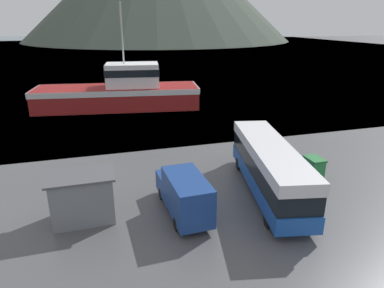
{
  "coord_description": "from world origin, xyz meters",
  "views": [
    {
      "loc": [
        -9.12,
        -8.46,
        10.41
      ],
      "look_at": [
        -2.66,
        13.76,
        2.0
      ],
      "focal_mm": 32.0,
      "sensor_mm": 36.0,
      "label": 1
    }
  ],
  "objects": [
    {
      "name": "delivery_van",
      "position": [
        -4.8,
        8.01,
        1.3
      ],
      "size": [
        2.09,
        5.66,
        2.48
      ],
      "rotation": [
        0.0,
        0.0,
        0.03
      ],
      "color": "navy",
      "rests_on": "ground"
    },
    {
      "name": "water_surface",
      "position": [
        0.0,
        138.58,
        0.0
      ],
      "size": [
        240.0,
        240.0,
        0.0
      ],
      "primitive_type": "plane",
      "color": "#475B6B",
      "rests_on": "ground"
    },
    {
      "name": "fishing_boat",
      "position": [
        -5.9,
        34.42,
        2.06
      ],
      "size": [
        20.45,
        8.5,
        12.43
      ],
      "rotation": [
        0.0,
        0.0,
        1.43
      ],
      "color": "maroon",
      "rests_on": "water_surface"
    },
    {
      "name": "tour_bus",
      "position": [
        0.96,
        8.97,
        1.82
      ],
      "size": [
        4.54,
        11.02,
        3.23
      ],
      "rotation": [
        0.0,
        0.0,
        -0.2
      ],
      "color": "#194799",
      "rests_on": "ground"
    },
    {
      "name": "storage_bin",
      "position": [
        5.35,
        10.42,
        0.67
      ],
      "size": [
        1.05,
        1.47,
        1.31
      ],
      "color": "#287F3D",
      "rests_on": "ground"
    },
    {
      "name": "dock_kiosk",
      "position": [
        -10.23,
        8.98,
        1.36
      ],
      "size": [
        3.51,
        2.28,
        2.7
      ],
      "color": "slate",
      "rests_on": "ground"
    },
    {
      "name": "small_boat",
      "position": [
        -5.03,
        44.96,
        0.48
      ],
      "size": [
        6.6,
        4.25,
        0.96
      ],
      "rotation": [
        0.0,
        0.0,
        1.15
      ],
      "color": "#1E5138",
      "rests_on": "water_surface"
    }
  ]
}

